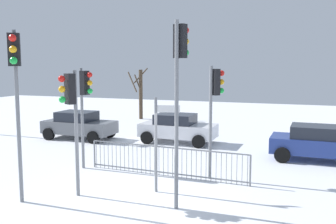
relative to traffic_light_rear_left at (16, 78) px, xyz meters
name	(u,v)px	position (x,y,z in m)	size (l,w,h in m)	color
ground_plane	(136,200)	(2.97, 1.38, -3.61)	(60.00, 60.00, 0.00)	white
traffic_light_rear_left	(16,78)	(0.00, 0.00, 0.00)	(0.44, 0.49, 4.93)	slate
traffic_light_foreground_right	(85,95)	(-0.24, 3.91, -0.79)	(0.57, 0.35, 3.84)	slate
traffic_light_foreground_left	(71,105)	(1.08, 1.02, -0.81)	(0.42, 0.51, 3.82)	slate
traffic_light_mid_left	(215,97)	(4.64, 4.33, -0.73)	(0.47, 0.47, 3.93)	slate
traffic_light_mid_right	(179,73)	(4.36, 1.27, 0.15)	(0.37, 0.55, 5.15)	slate
direction_sign_post	(158,139)	(3.33, 2.29, -1.93)	(0.77, 0.26, 2.98)	slate
pedestrian_guard_railing	(166,161)	(2.97, 4.00, -3.05)	(6.09, 0.44, 1.07)	slate
car_white_mid	(177,128)	(1.49, 9.77, -2.84)	(3.84, 2.00, 1.47)	silver
car_blue_near	(318,143)	(8.11, 8.18, -2.84)	(3.84, 2.00, 1.47)	navy
car_grey_far	(79,125)	(-3.80, 8.97, -2.84)	(3.82, 1.96, 1.47)	slate
bare_tree_left	(140,92)	(-3.77, 17.03, -1.68)	(1.32, 1.70, 3.71)	#473828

